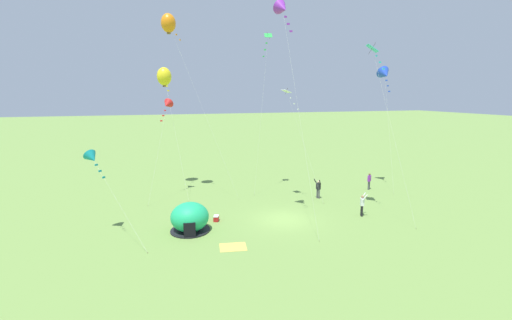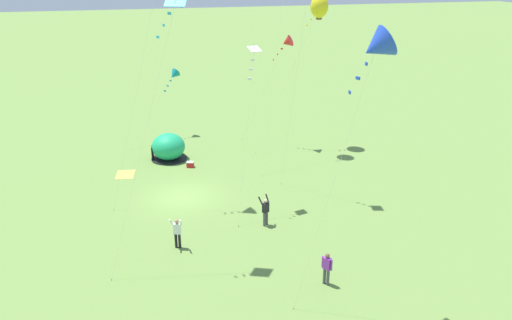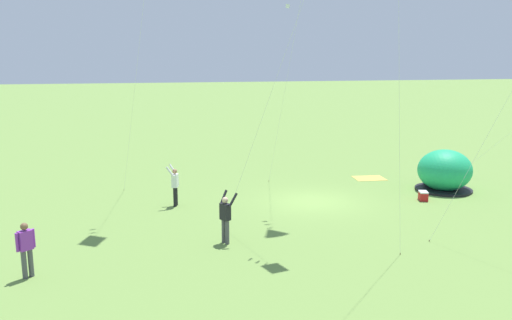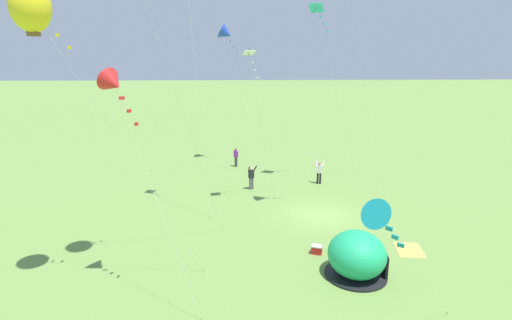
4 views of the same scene
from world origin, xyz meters
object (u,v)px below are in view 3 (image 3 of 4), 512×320
at_px(popup_tent, 445,171).
at_px(person_flying_kite, 175,184).
at_px(person_arms_raised, 226,217).
at_px(cooler_box, 423,196).
at_px(person_far_back, 26,247).

relative_size(popup_tent, person_flying_kite, 1.49).
distance_m(person_flying_kite, person_arms_raised, 5.45).
bearing_deg(cooler_box, person_far_back, 13.99).
height_order(cooler_box, person_arms_raised, person_arms_raised).
bearing_deg(person_flying_kite, popup_tent, 175.86).
bearing_deg(popup_tent, person_far_back, 16.39).
xyz_separation_m(popup_tent, person_far_back, (18.79, 5.53, -0.03)).
xyz_separation_m(person_flying_kite, person_far_back, (5.27, 6.51, -0.03)).
relative_size(person_flying_kite, person_arms_raised, 1.00).
xyz_separation_m(person_arms_raised, person_far_back, (6.40, 1.18, -0.03)).
height_order(person_arms_raised, person_far_back, person_arms_raised).
distance_m(popup_tent, person_flying_kite, 13.56).
bearing_deg(person_far_back, person_arms_raised, -169.55).
xyz_separation_m(popup_tent, cooler_box, (2.14, 1.38, -0.78)).
bearing_deg(person_flying_kite, person_far_back, 51.01).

